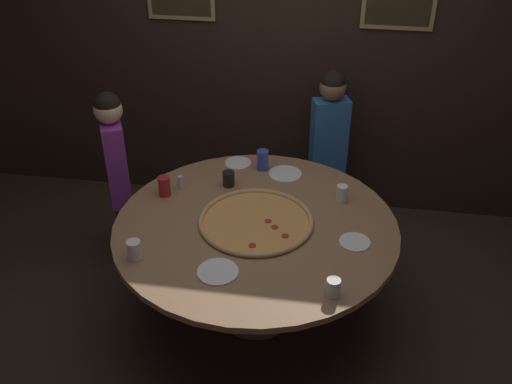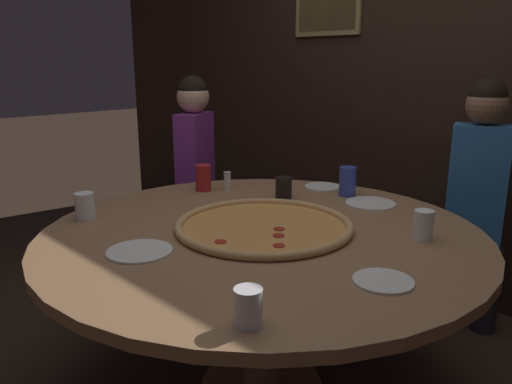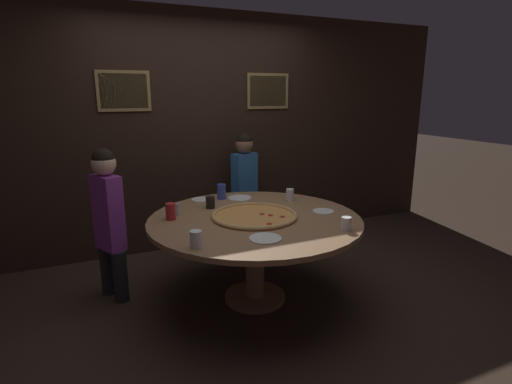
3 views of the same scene
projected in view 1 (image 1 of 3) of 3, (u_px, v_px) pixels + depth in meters
ground_plane at (256, 311)px, 3.89m from camera, size 24.00×24.00×0.00m
back_wall at (286, 54)px, 4.41m from camera, size 6.40×0.08×2.60m
dining_table at (256, 238)px, 3.55m from camera, size 1.75×1.75×0.74m
giant_pizza at (256, 221)px, 3.49m from camera, size 0.71×0.71×0.03m
drink_cup_near_left at (333, 287)px, 2.93m from camera, size 0.07×0.07×0.10m
drink_cup_far_right at (229, 179)px, 3.84m from camera, size 0.08×0.08×0.10m
drink_cup_beside_pizza at (263, 160)px, 4.01m from camera, size 0.08×0.08×0.14m
drink_cup_far_left at (342, 194)px, 3.67m from camera, size 0.07×0.07×0.11m
drink_cup_front_edge at (134, 250)px, 3.18m from camera, size 0.08×0.08×0.11m
drink_cup_centre_back at (164, 186)px, 3.73m from camera, size 0.08×0.08×0.13m
white_plate_left_side at (238, 163)px, 4.12m from camera, size 0.19×0.19×0.01m
white_plate_right_side at (218, 272)px, 3.11m from camera, size 0.23×0.23×0.01m
white_plate_beside_cup at (285, 174)px, 3.99m from camera, size 0.23×0.23×0.01m
white_plate_far_back at (355, 242)px, 3.33m from camera, size 0.18×0.18×0.01m
condiment_shaker at (181, 182)px, 3.80m from camera, size 0.04×0.04×0.10m
diner_centre_back at (329, 141)px, 4.40m from camera, size 0.35×0.22×1.31m
diner_side_right at (117, 166)px, 4.08m from camera, size 0.25×0.34×1.31m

